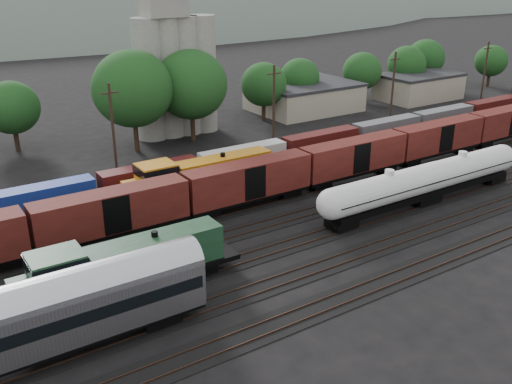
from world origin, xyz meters
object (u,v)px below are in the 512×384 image
orange_locomotive (197,177)px  passenger_coach (9,325)px  green_locomotive (118,267)px  tank_car_a (388,190)px  grain_silo (174,63)px

orange_locomotive → passenger_coach: bearing=-140.2°
green_locomotive → tank_car_a: size_ratio=1.01×
green_locomotive → orange_locomotive: size_ratio=0.95×
passenger_coach → grain_silo: bearing=53.4°
tank_car_a → passenger_coach: 39.06m
green_locomotive → passenger_coach: bearing=-151.0°
tank_car_a → grain_silo: bearing=96.4°
passenger_coach → tank_car_a: bearing=7.4°
grain_silo → tank_car_a: bearing=-83.6°
tank_car_a → grain_silo: size_ratio=0.64×
orange_locomotive → grain_silo: bearing=68.7°
passenger_coach → orange_locomotive: 31.25m
orange_locomotive → grain_silo: 29.16m
orange_locomotive → grain_silo: (10.12, 26.00, 8.47)m
green_locomotive → tank_car_a: green_locomotive is taller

